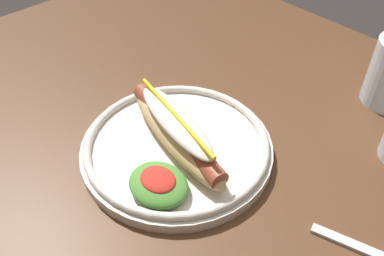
% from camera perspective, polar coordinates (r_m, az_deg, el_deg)
% --- Properties ---
extents(dining_table, '(1.24, 0.81, 0.74)m').
position_cam_1_polar(dining_table, '(0.71, 6.66, -7.43)').
color(dining_table, '#51331E').
rests_on(dining_table, ground_plane).
extents(hot_dog_plate, '(0.27, 0.27, 0.08)m').
position_cam_1_polar(hot_dog_plate, '(0.59, -2.26, -2.25)').
color(hot_dog_plate, silver).
rests_on(hot_dog_plate, dining_table).
extents(fork, '(0.12, 0.06, 0.00)m').
position_cam_1_polar(fork, '(0.55, 23.40, -15.40)').
color(fork, silver).
rests_on(fork, dining_table).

